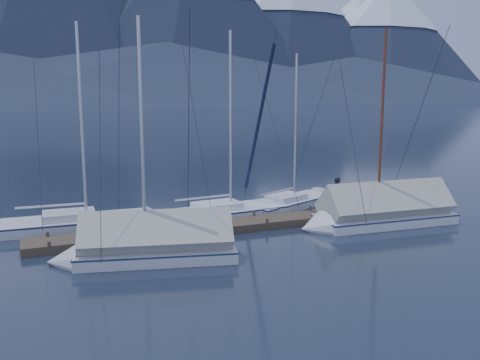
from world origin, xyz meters
name	(u,v)px	position (x,y,z in m)	size (l,w,h in m)	color
ground	(259,240)	(0.00, 0.00, 0.00)	(1000.00, 1000.00, 0.00)	black
mountain_range	(40,16)	(4.12, 370.45, 58.65)	(877.00, 584.00, 150.50)	#475675
dock	(240,226)	(0.00, 2.00, 0.11)	(18.00, 1.50, 0.54)	#382D23
mooring_posts	(230,222)	(-0.50, 2.00, 0.35)	(15.12, 1.52, 0.35)	#382D23
sailboat_open_left	(99,223)	(-5.76, 4.81, 0.17)	(7.53, 3.19, 9.83)	#B8BCC6
sailboat_open_mid	(240,212)	(0.95, 4.27, 0.17)	(7.50, 3.15, 9.70)	silver
sailboat_open_right	(299,202)	(4.89, 5.36, 0.15)	(6.83, 4.30, 8.76)	silver
sailboat_covered_near	(374,215)	(5.92, 0.22, 0.48)	(7.60, 3.22, 9.70)	silver
sailboat_covered_far	(142,248)	(-4.94, -0.68, 0.46)	(6.95, 3.48, 9.36)	silver
person	(337,194)	(5.21, 2.21, 1.15)	(0.59, 0.39, 1.63)	black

